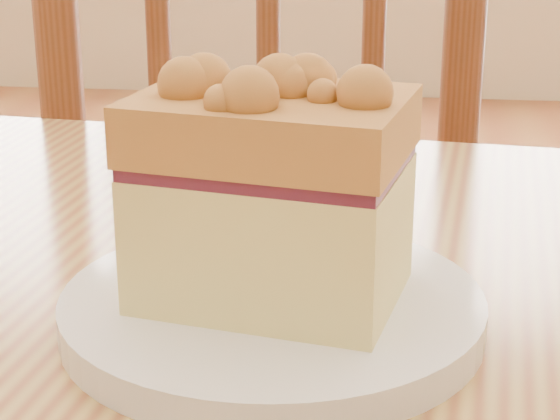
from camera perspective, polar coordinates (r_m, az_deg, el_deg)
cafe_chair_main at (r=1.13m, az=-1.97°, el=-3.24°), size 0.58×0.58×1.03m
plate at (r=0.46m, az=-0.46°, el=-5.98°), size 0.20×0.20×0.02m
cake_slice at (r=0.43m, az=-0.69°, el=1.66°), size 0.14×0.11×0.11m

